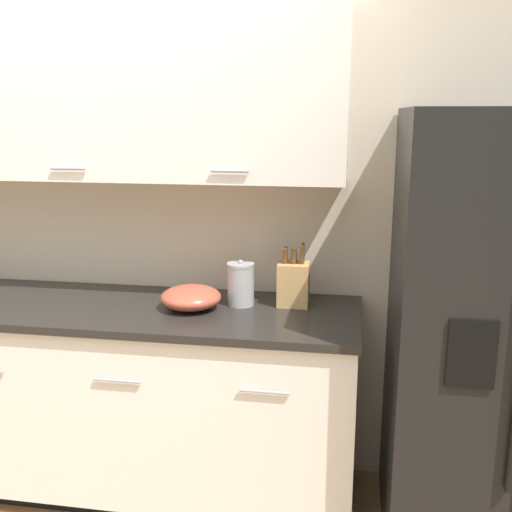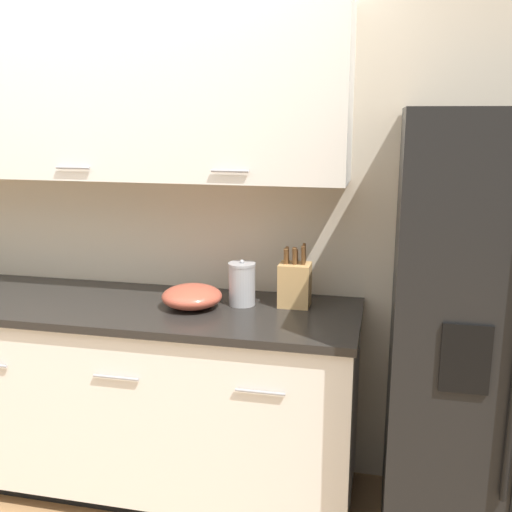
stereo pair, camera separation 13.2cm
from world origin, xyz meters
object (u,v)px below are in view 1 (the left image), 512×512
at_px(refrigerator, 502,340).
at_px(steel_canister, 241,284).
at_px(mixing_bowl, 191,297).
at_px(knife_block, 294,283).

bearing_deg(refrigerator, steel_canister, 171.06).
distance_m(steel_canister, mixing_bowl, 0.23).
bearing_deg(refrigerator, knife_block, 166.52).
distance_m(refrigerator, knife_block, 0.89).
relative_size(steel_canister, mixing_bowl, 0.78).
bearing_deg(steel_canister, refrigerator, -8.94).
bearing_deg(knife_block, refrigerator, -13.48).
xyz_separation_m(refrigerator, steel_canister, (-1.09, 0.17, 0.13)).
relative_size(refrigerator, mixing_bowl, 6.68).
bearing_deg(mixing_bowl, knife_block, 15.27).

